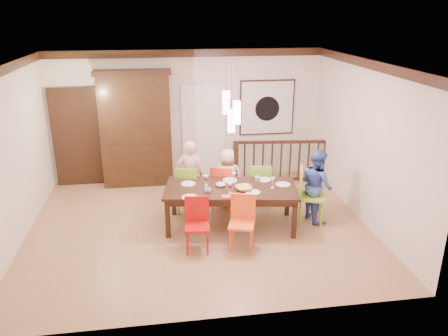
{
  "coord_description": "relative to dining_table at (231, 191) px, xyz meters",
  "views": [
    {
      "loc": [
        -0.59,
        -7.02,
        3.7
      ],
      "look_at": [
        0.48,
        0.23,
        1.02
      ],
      "focal_mm": 35.0,
      "sensor_mm": 36.0,
      "label": 1
    }
  ],
  "objects": [
    {
      "name": "chair_far_right",
      "position": [
        0.7,
        0.77,
        -0.16
      ],
      "size": [
        0.46,
        0.46,
        0.9
      ],
      "rotation": [
        0.0,
        0.0,
        2.99
      ],
      "color": "#75C930",
      "rests_on": "floor"
    },
    {
      "name": "wall_back",
      "position": [
        -0.57,
        2.53,
        0.78
      ],
      "size": [
        6.0,
        0.0,
        6.0
      ],
      "primitive_type": "plane",
      "rotation": [
        1.57,
        0.0,
        0.0
      ],
      "color": "beige",
      "rests_on": "floor"
    },
    {
      "name": "chair_near_left",
      "position": [
        -0.67,
        -0.75,
        -0.17
      ],
      "size": [
        0.43,
        0.43,
        0.87
      ],
      "rotation": [
        0.0,
        0.0,
        -0.09
      ],
      "color": "#B10E0D",
      "rests_on": "floor"
    },
    {
      "name": "pendant_cluster",
      "position": [
        0.0,
        -0.0,
        1.43
      ],
      "size": [
        0.27,
        0.21,
        1.14
      ],
      "color": "#FF4CAB",
      "rests_on": "ceiling"
    },
    {
      "name": "wine_glass_d",
      "position": [
        0.72,
        -0.12,
        0.17
      ],
      "size": [
        0.08,
        0.08,
        0.19
      ],
      "primitive_type": null,
      "color": "silver",
      "rests_on": "dining_table"
    },
    {
      "name": "dining_table",
      "position": [
        0.0,
        0.0,
        0.0
      ],
      "size": [
        2.44,
        1.39,
        0.75
      ],
      "rotation": [
        0.0,
        0.0,
        -0.15
      ],
      "color": "black",
      "rests_on": "floor"
    },
    {
      "name": "balustrade",
      "position": [
        1.47,
        1.98,
        -0.17
      ],
      "size": [
        2.18,
        0.32,
        0.96
      ],
      "rotation": [
        0.0,
        0.0,
        -0.11
      ],
      "color": "black",
      "rests_on": "floor"
    },
    {
      "name": "napkin",
      "position": [
        -0.13,
        -0.4,
        0.08
      ],
      "size": [
        0.18,
        0.14,
        0.01
      ],
      "primitive_type": "cube",
      "color": "#D83359",
      "rests_on": "dining_table"
    },
    {
      "name": "cup_right",
      "position": [
        0.52,
        0.2,
        0.13
      ],
      "size": [
        0.14,
        0.14,
        0.1
      ],
      "primitive_type": "imported",
      "rotation": [
        0.0,
        0.0,
        0.43
      ],
      "color": "silver",
      "rests_on": "dining_table"
    },
    {
      "name": "crown_molding",
      "position": [
        -0.57,
        0.03,
        2.15
      ],
      "size": [
        6.0,
        5.0,
        0.16
      ],
      "primitive_type": null,
      "color": "black",
      "rests_on": "wall_back"
    },
    {
      "name": "serving_bowl",
      "position": [
        0.2,
        -0.16,
        0.11
      ],
      "size": [
        0.32,
        0.32,
        0.07
      ],
      "primitive_type": "imported",
      "rotation": [
        0.0,
        0.0,
        0.12
      ],
      "color": "gold",
      "rests_on": "dining_table"
    },
    {
      "name": "plate_far_mid",
      "position": [
        0.03,
        0.32,
        0.08
      ],
      "size": [
        0.26,
        0.26,
        0.01
      ],
      "primitive_type": "cylinder",
      "color": "white",
      "rests_on": "dining_table"
    },
    {
      "name": "chair_far_left",
      "position": [
        -0.68,
        0.72,
        -0.13
      ],
      "size": [
        0.55,
        0.55,
        0.95
      ],
      "rotation": [
        0.0,
        0.0,
        2.77
      ],
      "color": "#7BB62B",
      "rests_on": "floor"
    },
    {
      "name": "white_doorway",
      "position": [
        -0.22,
        2.5,
        0.38
      ],
      "size": [
        0.97,
        0.05,
        2.22
      ],
      "primitive_type": "cube",
      "color": "silver",
      "rests_on": "wall_back"
    },
    {
      "name": "wine_glass_a",
      "position": [
        -0.42,
        0.15,
        0.17
      ],
      "size": [
        0.08,
        0.08,
        0.19
      ],
      "primitive_type": null,
      "color": "#590C19",
      "rests_on": "dining_table"
    },
    {
      "name": "small_bowl",
      "position": [
        -0.17,
        0.06,
        0.1
      ],
      "size": [
        0.17,
        0.17,
        0.05
      ],
      "primitive_type": "imported",
      "rotation": [
        0.0,
        0.0,
        0.0
      ],
      "color": "white",
      "rests_on": "dining_table"
    },
    {
      "name": "plate_end_right",
      "position": [
        0.94,
        -0.02,
        0.08
      ],
      "size": [
        0.26,
        0.26,
        0.01
      ],
      "primitive_type": "cylinder",
      "color": "white",
      "rests_on": "dining_table"
    },
    {
      "name": "wall_left",
      "position": [
        -3.57,
        0.03,
        0.78
      ],
      "size": [
        0.0,
        5.0,
        5.0
      ],
      "primitive_type": "plane",
      "rotation": [
        1.57,
        0.0,
        1.57
      ],
      "color": "beige",
      "rests_on": "floor"
    },
    {
      "name": "panel_door",
      "position": [
        -2.97,
        2.48,
        0.38
      ],
      "size": [
        1.04,
        0.07,
        2.24
      ],
      "primitive_type": "cube",
      "color": "black",
      "rests_on": "wall_back"
    },
    {
      "name": "plate_far_left",
      "position": [
        -0.73,
        0.26,
        0.08
      ],
      "size": [
        0.26,
        0.26,
        0.01
      ],
      "primitive_type": "cylinder",
      "color": "white",
      "rests_on": "dining_table"
    },
    {
      "name": "chair_near_mid",
      "position": [
        0.05,
        -0.82,
        -0.16
      ],
      "size": [
        0.5,
        0.5,
        0.9
      ],
      "rotation": [
        0.0,
        0.0,
        -0.29
      ],
      "color": "#F55B1C",
      "rests_on": "floor"
    },
    {
      "name": "plate_near_left",
      "position": [
        -0.75,
        -0.34,
        0.08
      ],
      "size": [
        0.26,
        0.26,
        0.01
      ],
      "primitive_type": "cylinder",
      "color": "white",
      "rests_on": "dining_table"
    },
    {
      "name": "wall_right",
      "position": [
        2.43,
        0.03,
        0.78
      ],
      "size": [
        0.0,
        5.0,
        5.0
      ],
      "primitive_type": "plane",
      "rotation": [
        1.57,
        0.0,
        -1.57
      ],
      "color": "beige",
      "rests_on": "floor"
    },
    {
      "name": "floor",
      "position": [
        -0.57,
        0.03,
        -0.67
      ],
      "size": [
        6.0,
        6.0,
        0.0
      ],
      "primitive_type": "plane",
      "color": "#A2774E",
      "rests_on": "ground"
    },
    {
      "name": "cup_left",
      "position": [
        -0.43,
        -0.17,
        0.12
      ],
      "size": [
        0.13,
        0.13,
        0.09
      ],
      "primitive_type": "imported",
      "rotation": [
        0.0,
        0.0,
        0.24
      ],
      "color": "silver",
      "rests_on": "dining_table"
    },
    {
      "name": "person_far_mid",
      "position": [
        0.08,
        0.87,
        -0.09
      ],
      "size": [
        0.6,
        0.41,
        1.18
      ],
      "primitive_type": "imported",
      "rotation": [
        0.0,
        0.0,
        3.08
      ],
      "color": "beige",
      "rests_on": "floor"
    },
    {
      "name": "painting",
      "position": [
        1.23,
        2.49,
        0.93
      ],
      "size": [
        1.25,
        0.06,
        1.25
      ],
      "color": "black",
      "rests_on": "wall_back"
    },
    {
      "name": "chair_far_mid",
      "position": [
        -0.04,
        0.74,
        -0.15
      ],
      "size": [
        0.52,
        0.52,
        0.91
      ],
      "rotation": [
        0.0,
        0.0,
        2.82
      ],
      "color": "red",
      "rests_on": "floor"
    },
    {
      "name": "wine_glass_c",
      "position": [
        -0.06,
        -0.26,
        0.17
      ],
      "size": [
        0.08,
        0.08,
        0.19
      ],
      "primitive_type": null,
      "color": "#590C19",
      "rests_on": "dining_table"
    },
    {
      "name": "person_far_left",
      "position": [
        -0.65,
        0.86,
        0.02
      ],
      "size": [
        0.52,
        0.36,
        1.38
      ],
      "primitive_type": "imported",
      "rotation": [
        0.0,
        0.0,
        3.08
      ],
      "color": "#FFC2CA",
      "rests_on": "floor"
    },
    {
      "name": "china_hutch",
      "position": [
        -1.7,
        2.33,
        0.59
      ],
      "size": [
        1.6,
        0.46,
        2.52
      ],
      "color": "black",
      "rests_on": "floor"
    },
    {
      "name": "wine_glass_b",
      "position": [
        0.09,
        0.22,
        0.17
      ],
      "size": [
        0.08,
        0.08,
        0.19
      ],
      "primitive_type": null,
      "color": "silver",
      "rests_on": "dining_table"
    },
    {
      "name": "plate_far_right",
      "position": [
        0.66,
        0.25,
        0.08
      ],
      "size": [
        0.26,
        0.26,
        0.01
      ],
      "primitive_type": "cylinder",
      "color": "white",
      "rests_on": "dining_table"
    },
    {
      "name": "chair_end_right",
      "position": [
        1.48,
        -0.04,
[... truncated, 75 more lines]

